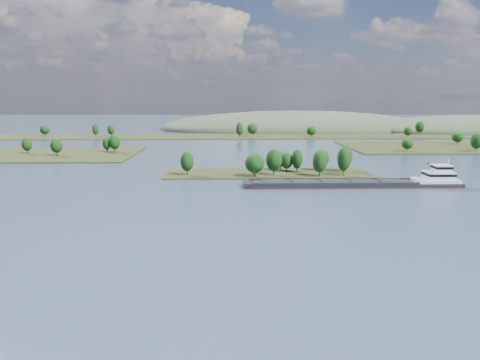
{
  "coord_description": "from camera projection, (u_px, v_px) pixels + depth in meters",
  "views": [
    {
      "loc": [
        -18.93,
        -46.17,
        37.33
      ],
      "look_at": [
        -14.6,
        130.0,
        6.0
      ],
      "focal_mm": 35.0,
      "sensor_mm": 36.0,
      "label": 1
    }
  ],
  "objects": [
    {
      "name": "cargo_barge",
      "position": [
        367.0,
        183.0,
        197.85
      ],
      "size": [
        92.22,
        11.57,
        12.47
      ],
      "color": "black",
      "rests_on": "ground"
    },
    {
      "name": "back_shoreline",
      "position": [
        256.0,
        136.0,
        445.98
      ],
      "size": [
        900.0,
        60.0,
        15.54
      ],
      "color": "#283015",
      "rests_on": "ground"
    },
    {
      "name": "tree_island",
      "position": [
        281.0,
        166.0,
        227.96
      ],
      "size": [
        100.0,
        30.08,
        14.83
      ],
      "color": "#283015",
      "rests_on": "ground"
    },
    {
      "name": "hill_west",
      "position": [
        296.0,
        129.0,
        546.02
      ],
      "size": [
        320.0,
        160.0,
        44.0
      ],
      "primitive_type": "ellipsoid",
      "color": "#3C4C34",
      "rests_on": "ground"
    },
    {
      "name": "hill_east",
      "position": [
        478.0,
        131.0,
        521.33
      ],
      "size": [
        260.0,
        140.0,
        36.0
      ],
      "primitive_type": "ellipsoid",
      "color": "#3C4C34",
      "rests_on": "ground"
    },
    {
      "name": "ground",
      "position": [
        281.0,
        201.0,
        170.55
      ],
      "size": [
        1800.0,
        1800.0,
        0.0
      ],
      "primitive_type": "plane",
      "color": "#384D61",
      "rests_on": "ground"
    }
  ]
}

